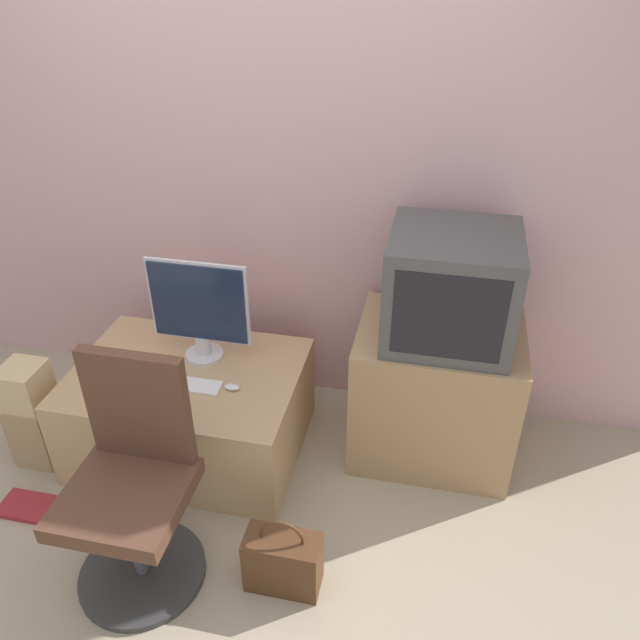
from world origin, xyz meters
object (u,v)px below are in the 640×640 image
Objects in this scene: book at (26,506)px; handbag at (283,561)px; keyboard at (181,384)px; main_monitor at (199,309)px; crt_tv at (451,287)px; cardboard_box_lower at (39,430)px; mouse at (232,387)px; office_chair at (134,491)px.

handbag is at bearing -5.61° from book.
keyboard is 1.64× the size of book.
main_monitor reaches higher than handbag.
main_monitor reaches higher than book.
crt_tv reaches higher than cardboard_box_lower.
keyboard is 1.12× the size of cardboard_box_lower.
mouse reaches higher than keyboard.
cardboard_box_lower is at bearing 161.71° from handbag.
crt_tv is at bearing 15.65° from keyboard.
office_chair is 0.94m from cardboard_box_lower.
main_monitor is 0.35m from keyboard.
main_monitor is at bearing 134.23° from mouse.
office_chair is at bearing -139.99° from crt_tv.
handbag is at bearing 2.53° from office_chair.
cardboard_box_lower is at bearing -166.45° from crt_tv.
keyboard is 0.79m from cardboard_box_lower.
book is at bearing -133.04° from main_monitor.
mouse is 0.21× the size of cardboard_box_lower.
office_chair reaches higher than handbag.
keyboard is 5.40× the size of mouse.
crt_tv reaches higher than handbag.
mouse is (0.24, 0.02, 0.01)m from keyboard.
handbag is (1.34, -0.44, -0.03)m from cardboard_box_lower.
main_monitor is 1.00m from cardboard_box_lower.
main_monitor is 7.29× the size of mouse.
main_monitor is at bearing 83.96° from keyboard.
book is at bearing 174.39° from handbag.
office_chair reaches higher than mouse.
keyboard is at bearing 95.31° from office_chair.
main_monitor is 2.22× the size of book.
handbag reaches higher than book.
office_chair is at bearing -87.93° from main_monitor.
crt_tv is 0.56× the size of office_chair.
main_monitor is at bearing 92.07° from office_chair.
main_monitor is 1.15m from crt_tv.
handbag is 1.26m from book.
keyboard is 1.04× the size of handbag.
main_monitor is 1.52× the size of cardboard_box_lower.
handbag is at bearing -53.51° from main_monitor.
mouse is 0.13× the size of crt_tv.
office_chair is 4.20× the size of book.
cardboard_box_lower is 1.42m from handbag.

